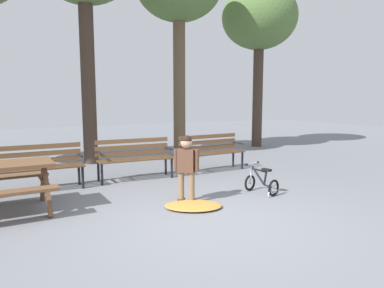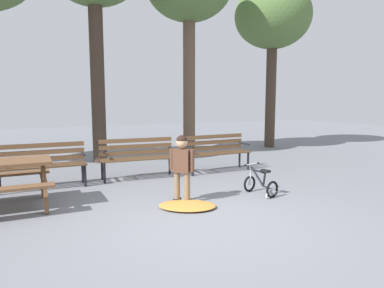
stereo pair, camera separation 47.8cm
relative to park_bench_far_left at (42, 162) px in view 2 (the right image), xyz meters
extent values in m
plane|color=slate|center=(1.95, -2.98, -0.51)|extent=(36.00, 36.00, 0.00)
cube|color=brown|center=(-0.02, -1.49, -0.15)|extent=(0.07, 0.57, 0.76)
cube|color=brown|center=(-0.03, -0.99, -0.15)|extent=(0.07, 0.57, 0.76)
cube|color=brown|center=(-0.03, -1.24, -0.09)|extent=(0.10, 1.10, 0.04)
cube|color=brown|center=(0.00, 0.09, -0.07)|extent=(1.60, 0.08, 0.03)
cube|color=brown|center=(0.00, -0.03, -0.07)|extent=(1.60, 0.08, 0.03)
cube|color=brown|center=(0.00, -0.15, -0.07)|extent=(1.60, 0.08, 0.03)
cube|color=brown|center=(0.00, -0.27, -0.07)|extent=(1.60, 0.08, 0.03)
cube|color=brown|center=(0.00, 0.13, 0.03)|extent=(1.60, 0.05, 0.09)
cube|color=brown|center=(0.00, 0.13, 0.16)|extent=(1.60, 0.05, 0.09)
cube|color=brown|center=(0.00, 0.13, 0.30)|extent=(1.60, 0.05, 0.09)
cylinder|color=black|center=(0.75, -0.26, -0.29)|extent=(0.05, 0.05, 0.44)
cylinder|color=black|center=(0.75, 0.10, -0.29)|extent=(0.05, 0.05, 0.44)
cube|color=black|center=(0.75, -0.08, 0.11)|extent=(0.04, 0.40, 0.03)
cube|color=brown|center=(1.91, 0.14, -0.07)|extent=(1.60, 0.16, 0.03)
cube|color=brown|center=(1.90, 0.02, -0.07)|extent=(1.60, 0.16, 0.03)
cube|color=brown|center=(1.90, -0.10, -0.07)|extent=(1.60, 0.16, 0.03)
cube|color=brown|center=(1.89, -0.22, -0.07)|extent=(1.60, 0.16, 0.03)
cube|color=brown|center=(1.91, 0.18, 0.03)|extent=(1.60, 0.14, 0.09)
cube|color=brown|center=(1.91, 0.18, 0.16)|extent=(1.60, 0.14, 0.09)
cube|color=brown|center=(1.91, 0.18, 0.30)|extent=(1.60, 0.14, 0.09)
cylinder|color=black|center=(2.64, -0.24, -0.29)|extent=(0.05, 0.05, 0.44)
cylinder|color=black|center=(2.66, 0.12, -0.29)|extent=(0.05, 0.05, 0.44)
cube|color=black|center=(2.65, -0.06, 0.11)|extent=(0.06, 0.40, 0.03)
cylinder|color=black|center=(1.14, -0.16, -0.29)|extent=(0.05, 0.05, 0.44)
cylinder|color=black|center=(1.16, 0.20, -0.29)|extent=(0.05, 0.05, 0.44)
cube|color=black|center=(1.15, 0.02, 0.11)|extent=(0.06, 0.40, 0.03)
cube|color=brown|center=(3.79, 0.09, -0.07)|extent=(1.60, 0.13, 0.03)
cube|color=brown|center=(3.80, -0.03, -0.07)|extent=(1.60, 0.13, 0.03)
cube|color=brown|center=(3.80, -0.15, -0.07)|extent=(1.60, 0.13, 0.03)
cube|color=brown|center=(3.81, -0.27, -0.07)|extent=(1.60, 0.13, 0.03)
cube|color=brown|center=(3.79, 0.13, 0.03)|extent=(1.60, 0.10, 0.09)
cube|color=brown|center=(3.79, 0.13, 0.16)|extent=(1.60, 0.10, 0.09)
cube|color=brown|center=(3.79, 0.13, 0.30)|extent=(1.60, 0.10, 0.09)
cylinder|color=black|center=(4.55, -0.22, -0.29)|extent=(0.05, 0.05, 0.44)
cylinder|color=black|center=(4.54, 0.14, -0.29)|extent=(0.05, 0.05, 0.44)
cube|color=black|center=(4.55, -0.04, 0.11)|extent=(0.05, 0.40, 0.03)
cylinder|color=black|center=(3.06, -0.28, -0.29)|extent=(0.05, 0.05, 0.44)
cylinder|color=black|center=(3.04, 0.08, -0.29)|extent=(0.05, 0.05, 0.44)
cube|color=black|center=(3.05, -0.10, 0.11)|extent=(0.05, 0.40, 0.03)
cylinder|color=#7F664C|center=(2.10, -2.10, -0.25)|extent=(0.10, 0.10, 0.51)
cube|color=black|center=(2.10, -2.10, -0.48)|extent=(0.18, 0.18, 0.06)
cylinder|color=#7F664C|center=(1.98, -1.98, -0.25)|extent=(0.10, 0.10, 0.51)
cube|color=black|center=(1.98, -1.98, -0.48)|extent=(0.18, 0.18, 0.06)
cube|color=brown|center=(2.04, -2.04, 0.19)|extent=(0.30, 0.30, 0.38)
sphere|color=tan|center=(2.04, -2.04, 0.49)|extent=(0.19, 0.19, 0.19)
sphere|color=black|center=(2.04, -2.04, 0.52)|extent=(0.18, 0.18, 0.18)
cylinder|color=brown|center=(2.17, -2.16, 0.21)|extent=(0.08, 0.08, 0.36)
cylinder|color=brown|center=(1.92, -1.91, 0.21)|extent=(0.08, 0.08, 0.36)
torus|color=black|center=(3.44, -1.93, -0.36)|extent=(0.30, 0.11, 0.30)
cylinder|color=silver|center=(3.44, -1.93, -0.36)|extent=(0.06, 0.05, 0.04)
torus|color=black|center=(3.57, -2.44, -0.36)|extent=(0.30, 0.11, 0.30)
cylinder|color=silver|center=(3.57, -2.44, -0.36)|extent=(0.06, 0.05, 0.04)
torus|color=white|center=(3.46, -2.46, -0.46)|extent=(0.11, 0.05, 0.11)
torus|color=white|center=(3.67, -2.41, -0.46)|extent=(0.11, 0.05, 0.11)
cylinder|color=black|center=(3.49, -2.11, -0.19)|extent=(0.11, 0.31, 0.32)
cylinder|color=black|center=(3.52, -2.26, -0.21)|extent=(0.05, 0.08, 0.27)
cylinder|color=black|center=(3.54, -2.34, -0.35)|extent=(0.08, 0.20, 0.05)
cylinder|color=silver|center=(3.45, -1.95, -0.20)|extent=(0.05, 0.08, 0.32)
cylinder|color=black|center=(3.49, -2.13, -0.09)|extent=(0.11, 0.32, 0.05)
cube|color=black|center=(3.53, -2.28, -0.06)|extent=(0.13, 0.19, 0.04)
cylinder|color=silver|center=(3.45, -1.97, 0.01)|extent=(0.34, 0.11, 0.02)
cylinder|color=black|center=(3.29, -2.01, 0.01)|extent=(0.06, 0.05, 0.04)
cylinder|color=black|center=(3.62, -1.93, 0.01)|extent=(0.06, 0.05, 0.04)
ellipsoid|color=#C68438|center=(2.01, -2.33, -0.48)|extent=(1.09, 0.98, 0.07)
cylinder|color=#423328|center=(1.52, 2.38, 1.63)|extent=(0.37, 0.37, 4.27)
cylinder|color=brown|center=(4.27, 2.58, 1.57)|extent=(0.36, 0.36, 4.16)
cylinder|color=#423328|center=(7.53, 2.88, 1.29)|extent=(0.35, 0.35, 3.60)
ellipsoid|color=#517038|center=(7.53, 2.88, 3.99)|extent=(2.60, 2.60, 2.20)
camera|label=1|loc=(-0.62, -7.03, 1.20)|focal=33.03mm
camera|label=2|loc=(-0.19, -7.25, 1.20)|focal=33.03mm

